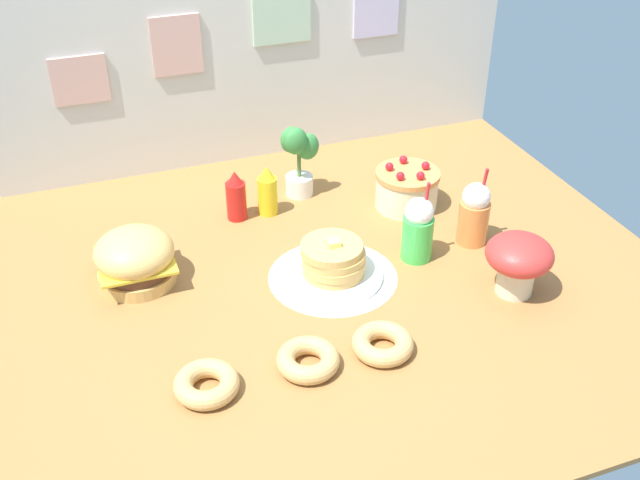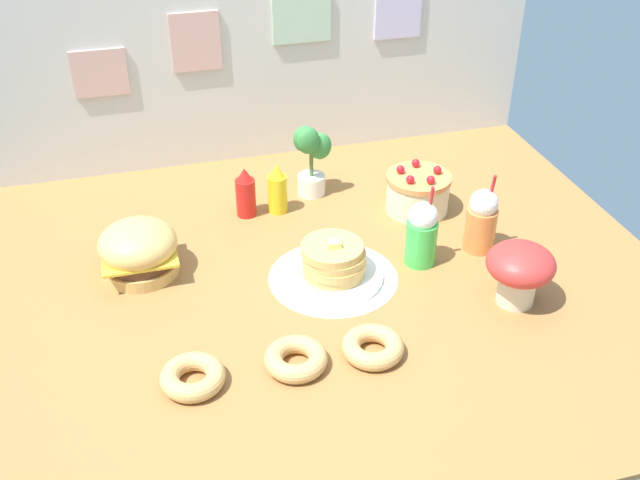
{
  "view_description": "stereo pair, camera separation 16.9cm",
  "coord_description": "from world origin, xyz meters",
  "px_view_note": "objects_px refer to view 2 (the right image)",
  "views": [
    {
      "loc": [
        -0.7,
        -1.91,
        1.51
      ],
      "look_at": [
        0.0,
        0.01,
        0.16
      ],
      "focal_mm": 42.32,
      "sensor_mm": 36.0,
      "label": 1
    },
    {
      "loc": [
        -0.54,
        -1.96,
        1.51
      ],
      "look_at": [
        0.0,
        0.01,
        0.16
      ],
      "focal_mm": 42.32,
      "sensor_mm": 36.0,
      "label": 2
    }
  ],
  "objects_px": {
    "mustard_bottle": "(277,190)",
    "donut_pink_glaze": "(193,376)",
    "burger": "(139,250)",
    "potted_plant": "(311,157)",
    "orange_float_cup": "(481,220)",
    "pancake_stack": "(333,263)",
    "donut_chocolate": "(296,358)",
    "layer_cake": "(418,192)",
    "mushroom_stool": "(520,269)",
    "cream_soda_cup": "(422,233)",
    "donut_vanilla": "(373,346)",
    "ketchup_bottle": "(246,193)"
  },
  "relations": [
    {
      "from": "burger",
      "to": "pancake_stack",
      "type": "bearing_deg",
      "value": -18.37
    },
    {
      "from": "pancake_stack",
      "to": "donut_vanilla",
      "type": "distance_m",
      "value": 0.4
    },
    {
      "from": "pancake_stack",
      "to": "mushroom_stool",
      "type": "relative_size",
      "value": 1.55
    },
    {
      "from": "pancake_stack",
      "to": "layer_cake",
      "type": "relative_size",
      "value": 1.36
    },
    {
      "from": "cream_soda_cup",
      "to": "orange_float_cup",
      "type": "xyz_separation_m",
      "value": [
        0.23,
        0.02,
        0.0
      ]
    },
    {
      "from": "donut_pink_glaze",
      "to": "potted_plant",
      "type": "height_order",
      "value": "potted_plant"
    },
    {
      "from": "layer_cake",
      "to": "orange_float_cup",
      "type": "height_order",
      "value": "orange_float_cup"
    },
    {
      "from": "donut_chocolate",
      "to": "donut_vanilla",
      "type": "relative_size",
      "value": 1.0
    },
    {
      "from": "layer_cake",
      "to": "mustard_bottle",
      "type": "xyz_separation_m",
      "value": [
        -0.52,
        0.14,
        0.02
      ]
    },
    {
      "from": "donut_chocolate",
      "to": "burger",
      "type": "bearing_deg",
      "value": 123.63
    },
    {
      "from": "cream_soda_cup",
      "to": "orange_float_cup",
      "type": "relative_size",
      "value": 1.0
    },
    {
      "from": "layer_cake",
      "to": "mustard_bottle",
      "type": "distance_m",
      "value": 0.54
    },
    {
      "from": "donut_pink_glaze",
      "to": "potted_plant",
      "type": "bearing_deg",
      "value": 57.98
    },
    {
      "from": "mustard_bottle",
      "to": "donut_pink_glaze",
      "type": "height_order",
      "value": "mustard_bottle"
    },
    {
      "from": "mustard_bottle",
      "to": "cream_soda_cup",
      "type": "relative_size",
      "value": 0.67
    },
    {
      "from": "cream_soda_cup",
      "to": "mushroom_stool",
      "type": "height_order",
      "value": "cream_soda_cup"
    },
    {
      "from": "orange_float_cup",
      "to": "donut_chocolate",
      "type": "bearing_deg",
      "value": -151.45
    },
    {
      "from": "mustard_bottle",
      "to": "donut_pink_glaze",
      "type": "relative_size",
      "value": 1.08
    },
    {
      "from": "burger",
      "to": "donut_vanilla",
      "type": "distance_m",
      "value": 0.87
    },
    {
      "from": "cream_soda_cup",
      "to": "donut_chocolate",
      "type": "relative_size",
      "value": 1.61
    },
    {
      "from": "mustard_bottle",
      "to": "donut_chocolate",
      "type": "height_order",
      "value": "mustard_bottle"
    },
    {
      "from": "donut_chocolate",
      "to": "donut_vanilla",
      "type": "height_order",
      "value": "same"
    },
    {
      "from": "burger",
      "to": "donut_pink_glaze",
      "type": "height_order",
      "value": "burger"
    },
    {
      "from": "donut_chocolate",
      "to": "donut_vanilla",
      "type": "bearing_deg",
      "value": -2.56
    },
    {
      "from": "ketchup_bottle",
      "to": "burger",
      "type": "bearing_deg",
      "value": -146.5
    },
    {
      "from": "cream_soda_cup",
      "to": "mustard_bottle",
      "type": "bearing_deg",
      "value": 130.5
    },
    {
      "from": "potted_plant",
      "to": "mushroom_stool",
      "type": "xyz_separation_m",
      "value": [
        0.45,
        -0.85,
        -0.03
      ]
    },
    {
      "from": "pancake_stack",
      "to": "donut_chocolate",
      "type": "bearing_deg",
      "value": -120.23
    },
    {
      "from": "orange_float_cup",
      "to": "mustard_bottle",
      "type": "bearing_deg",
      "value": 144.91
    },
    {
      "from": "donut_vanilla",
      "to": "cream_soda_cup",
      "type": "bearing_deg",
      "value": 52.72
    },
    {
      "from": "potted_plant",
      "to": "orange_float_cup",
      "type": "bearing_deg",
      "value": -48.68
    },
    {
      "from": "burger",
      "to": "layer_cake",
      "type": "distance_m",
      "value": 1.07
    },
    {
      "from": "burger",
      "to": "donut_pink_glaze",
      "type": "xyz_separation_m",
      "value": [
        0.1,
        -0.59,
        -0.06
      ]
    },
    {
      "from": "donut_pink_glaze",
      "to": "donut_chocolate",
      "type": "bearing_deg",
      "value": -0.89
    },
    {
      "from": "burger",
      "to": "potted_plant",
      "type": "bearing_deg",
      "value": 27.68
    },
    {
      "from": "layer_cake",
      "to": "donut_pink_glaze",
      "type": "distance_m",
      "value": 1.2
    },
    {
      "from": "pancake_stack",
      "to": "donut_pink_glaze",
      "type": "xyz_separation_m",
      "value": [
        -0.52,
        -0.38,
        -0.03
      ]
    },
    {
      "from": "burger",
      "to": "pancake_stack",
      "type": "xyz_separation_m",
      "value": [
        0.62,
        -0.21,
        -0.03
      ]
    },
    {
      "from": "pancake_stack",
      "to": "donut_chocolate",
      "type": "relative_size",
      "value": 1.83
    },
    {
      "from": "cream_soda_cup",
      "to": "donut_pink_glaze",
      "type": "bearing_deg",
      "value": -154.82
    },
    {
      "from": "burger",
      "to": "cream_soda_cup",
      "type": "xyz_separation_m",
      "value": [
        0.94,
        -0.2,
        0.03
      ]
    },
    {
      "from": "orange_float_cup",
      "to": "donut_chocolate",
      "type": "height_order",
      "value": "orange_float_cup"
    },
    {
      "from": "donut_pink_glaze",
      "to": "potted_plant",
      "type": "relative_size",
      "value": 0.61
    },
    {
      "from": "donut_vanilla",
      "to": "potted_plant",
      "type": "xyz_separation_m",
      "value": [
        0.07,
        0.97,
        0.13
      ]
    },
    {
      "from": "cream_soda_cup",
      "to": "donut_pink_glaze",
      "type": "height_order",
      "value": "cream_soda_cup"
    },
    {
      "from": "layer_cake",
      "to": "mushroom_stool",
      "type": "distance_m",
      "value": 0.63
    },
    {
      "from": "burger",
      "to": "donut_pink_glaze",
      "type": "bearing_deg",
      "value": -80.44
    },
    {
      "from": "pancake_stack",
      "to": "donut_pink_glaze",
      "type": "height_order",
      "value": "pancake_stack"
    },
    {
      "from": "cream_soda_cup",
      "to": "donut_vanilla",
      "type": "height_order",
      "value": "cream_soda_cup"
    },
    {
      "from": "mustard_bottle",
      "to": "cream_soda_cup",
      "type": "xyz_separation_m",
      "value": [
        0.4,
        -0.47,
        0.02
      ]
    }
  ]
}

